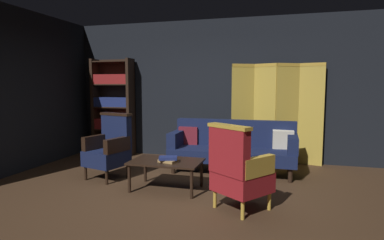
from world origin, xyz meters
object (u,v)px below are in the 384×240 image
at_px(velvet_couch, 233,146).
at_px(armchair_wing_left, 109,148).
at_px(folding_screen, 276,112).
at_px(book_navy_cloth, 168,158).
at_px(bookshelf, 113,105).
at_px(book_tan_leather, 168,161).
at_px(coffee_table, 166,164).
at_px(armchair_gilt_accent, 238,170).

distance_m(velvet_couch, armchair_wing_left, 2.07).
bearing_deg(armchair_wing_left, folding_screen, 34.56).
distance_m(folding_screen, velvet_couch, 1.21).
distance_m(folding_screen, book_navy_cloth, 2.61).
xyz_separation_m(armchair_wing_left, book_navy_cloth, (1.14, -0.39, -0.01)).
height_order(bookshelf, book_tan_leather, bookshelf).
bearing_deg(book_navy_cloth, armchair_wing_left, 161.02).
xyz_separation_m(coffee_table, book_navy_cloth, (0.05, -0.08, 0.10)).
distance_m(armchair_wing_left, book_tan_leather, 1.21).
relative_size(bookshelf, book_navy_cloth, 8.17).
bearing_deg(folding_screen, book_tan_leather, -123.14).
xyz_separation_m(velvet_couch, book_tan_leather, (-0.71, -1.31, -0.02)).
xyz_separation_m(armchair_gilt_accent, book_navy_cloth, (-1.04, 0.42, -0.01)).
distance_m(coffee_table, armchair_gilt_accent, 1.20).
bearing_deg(armchair_wing_left, book_navy_cloth, -18.98).
height_order(folding_screen, armchair_gilt_accent, folding_screen).
xyz_separation_m(folding_screen, armchair_wing_left, (-2.54, -1.75, -0.50)).
xyz_separation_m(velvet_couch, coffee_table, (-0.77, -1.23, -0.08)).
relative_size(armchair_gilt_accent, book_navy_cloth, 4.14).
distance_m(bookshelf, book_navy_cloth, 2.92).
xyz_separation_m(armchair_gilt_accent, armchair_wing_left, (-2.18, 0.81, 0.00)).
bearing_deg(book_navy_cloth, velvet_couch, 61.46).
relative_size(armchair_gilt_accent, armchair_wing_left, 1.00).
height_order(folding_screen, coffee_table, folding_screen).
xyz_separation_m(book_tan_leather, book_navy_cloth, (0.00, 0.00, 0.04)).
distance_m(folding_screen, book_tan_leather, 2.62).
height_order(folding_screen, armchair_wing_left, folding_screen).
bearing_deg(book_tan_leather, coffee_table, 125.23).
height_order(coffee_table, book_navy_cloth, book_navy_cloth).
bearing_deg(book_tan_leather, bookshelf, 134.12).
bearing_deg(bookshelf, folding_screen, 1.63).
distance_m(folding_screen, coffee_table, 2.60).
relative_size(bookshelf, armchair_wing_left, 1.97).
distance_m(coffee_table, book_navy_cloth, 0.14).
relative_size(folding_screen, velvet_couch, 0.90).
height_order(velvet_couch, armchair_wing_left, armchair_wing_left).
bearing_deg(book_tan_leather, book_navy_cloth, 0.00).
distance_m(bookshelf, armchair_gilt_accent, 3.95).
height_order(bookshelf, armchair_wing_left, bookshelf).
relative_size(velvet_couch, armchair_wing_left, 2.04).
bearing_deg(folding_screen, armchair_gilt_accent, -98.10).
bearing_deg(armchair_gilt_accent, folding_screen, 81.90).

